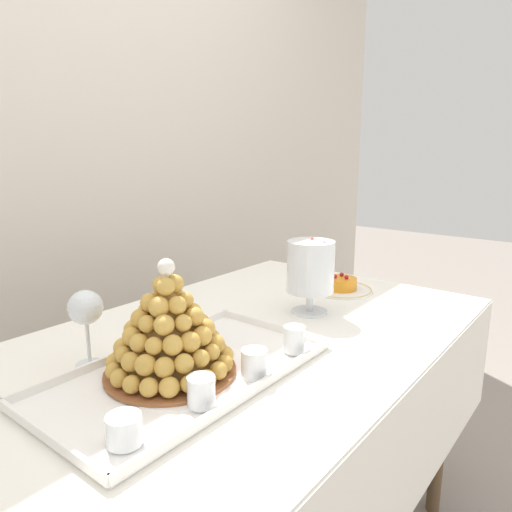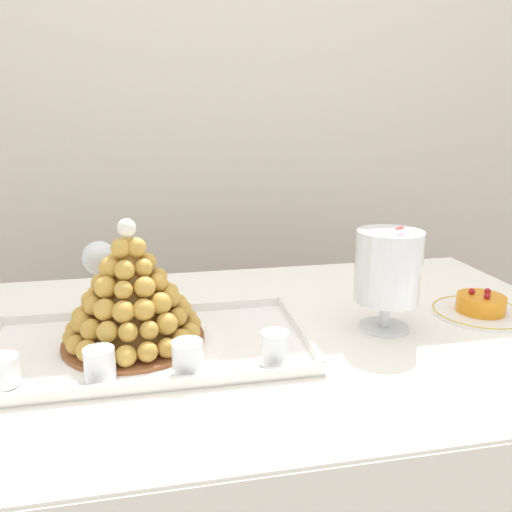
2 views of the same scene
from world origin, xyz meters
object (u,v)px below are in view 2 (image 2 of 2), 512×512
object	(u,v)px
dessert_cup_centre	(188,359)
macaron_goblet	(388,268)
dessert_cup_mid_right	(274,350)
wine_glass	(99,260)
dessert_cup_mid_left	(100,365)
fruit_tart_plate	(480,308)
dessert_cup_left	(1,372)
croquembouche	(132,297)
serving_tray	(147,347)

from	to	relation	value
dessert_cup_centre	macaron_goblet	world-z (taller)	macaron_goblet
dessert_cup_mid_right	wine_glass	size ratio (longest dim) A/B	0.36
dessert_cup_mid_left	wine_glass	xyz separation A→B (m)	(-0.02, 0.31, 0.09)
macaron_goblet	fruit_tart_plate	bearing A→B (deg)	7.47
macaron_goblet	fruit_tart_plate	size ratio (longest dim) A/B	1.05
dessert_cup_left	macaron_goblet	size ratio (longest dim) A/B	0.25
dessert_cup_centre	dessert_cup_left	bearing A→B (deg)	175.75
macaron_goblet	wine_glass	bearing A→B (deg)	161.58
dessert_cup_mid_left	macaron_goblet	bearing A→B (deg)	12.17
croquembouche	fruit_tart_plate	size ratio (longest dim) A/B	1.28
dessert_cup_left	dessert_cup_mid_left	distance (m)	0.15
serving_tray	dessert_cup_left	size ratio (longest dim) A/B	10.81
fruit_tart_plate	dessert_cup_mid_left	bearing A→B (deg)	-169.25
dessert_cup_mid_right	macaron_goblet	bearing A→B (deg)	24.96
wine_glass	fruit_tart_plate	bearing A→B (deg)	-11.03
dessert_cup_left	fruit_tart_plate	size ratio (longest dim) A/B	0.27
dessert_cup_mid_right	dessert_cup_centre	bearing A→B (deg)	-178.45
serving_tray	wine_glass	bearing A→B (deg)	116.15
dessert_cup_mid_left	dessert_cup_centre	bearing A→B (deg)	-2.98
croquembouche	serving_tray	bearing A→B (deg)	-41.56
dessert_cup_left	wine_glass	world-z (taller)	wine_glass
croquembouche	dessert_cup_mid_left	world-z (taller)	croquembouche
fruit_tart_plate	dessert_cup_mid_right	bearing A→B (deg)	-163.06
serving_tray	fruit_tart_plate	size ratio (longest dim) A/B	2.89
dessert_cup_mid_left	macaron_goblet	world-z (taller)	macaron_goblet
dessert_cup_mid_left	fruit_tart_plate	distance (m)	0.81
dessert_cup_centre	croquembouche	bearing A→B (deg)	122.95
dessert_cup_left	macaron_goblet	distance (m)	0.72
macaron_goblet	fruit_tart_plate	xyz separation A→B (m)	(0.24, 0.03, -0.12)
dessert_cup_left	dessert_cup_mid_left	size ratio (longest dim) A/B	1.02
macaron_goblet	croquembouche	bearing A→B (deg)	178.13
croquembouche	dessert_cup_centre	bearing A→B (deg)	-57.05
serving_tray	dessert_cup_centre	world-z (taller)	dessert_cup_centre
dessert_cup_centre	dessert_cup_mid_right	world-z (taller)	dessert_cup_mid_right
croquembouche	dessert_cup_centre	distance (m)	0.18
dessert_cup_left	fruit_tart_plate	xyz separation A→B (m)	(0.95, 0.14, -0.02)
dessert_cup_mid_right	macaron_goblet	size ratio (longest dim) A/B	0.27
croquembouche	dessert_cup_left	distance (m)	0.25
serving_tray	dessert_cup_centre	distance (m)	0.14
dessert_cup_mid_right	wine_glass	distance (m)	0.45
dessert_cup_mid_left	dessert_cup_left	bearing A→B (deg)	174.58
dessert_cup_left	dessert_cup_mid_right	bearing A→B (deg)	-2.32
serving_tray	dessert_cup_left	xyz separation A→B (m)	(-0.23, -0.10, 0.02)
dessert_cup_centre	wine_glass	distance (m)	0.37
croquembouche	wine_glass	bearing A→B (deg)	112.56
macaron_goblet	dessert_cup_left	bearing A→B (deg)	-171.56
croquembouche	wine_glass	xyz separation A→B (m)	(-0.07, 0.18, 0.03)
dessert_cup_mid_left	dessert_cup_mid_right	size ratio (longest dim) A/B	0.92
dessert_cup_centre	fruit_tart_plate	world-z (taller)	dessert_cup_centre
dessert_cup_mid_right	macaron_goblet	xyz separation A→B (m)	(0.26, 0.12, 0.10)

